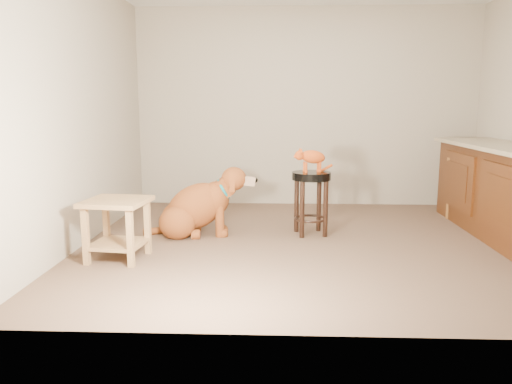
{
  "coord_description": "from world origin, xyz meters",
  "views": [
    {
      "loc": [
        -0.39,
        -4.74,
        1.33
      ],
      "look_at": [
        -0.6,
        0.32,
        0.45
      ],
      "focal_mm": 35.0,
      "sensor_mm": 36.0,
      "label": 1
    }
  ],
  "objects_px": {
    "wood_stool": "(470,189)",
    "golden_retriever": "(197,208)",
    "tabby_kitten": "(311,158)",
    "padded_stool": "(311,190)",
    "side_table": "(117,220)"
  },
  "relations": [
    {
      "from": "wood_stool",
      "to": "padded_stool",
      "type": "bearing_deg",
      "value": -160.29
    },
    {
      "from": "golden_retriever",
      "to": "tabby_kitten",
      "type": "xyz_separation_m",
      "value": [
        1.17,
        0.07,
        0.52
      ]
    },
    {
      "from": "padded_stool",
      "to": "golden_retriever",
      "type": "height_order",
      "value": "golden_retriever"
    },
    {
      "from": "padded_stool",
      "to": "tabby_kitten",
      "type": "height_order",
      "value": "tabby_kitten"
    },
    {
      "from": "padded_stool",
      "to": "side_table",
      "type": "relative_size",
      "value": 1.16
    },
    {
      "from": "padded_stool",
      "to": "tabby_kitten",
      "type": "distance_m",
      "value": 0.34
    },
    {
      "from": "side_table",
      "to": "wood_stool",
      "type": "bearing_deg",
      "value": 23.9
    },
    {
      "from": "padded_stool",
      "to": "golden_retriever",
      "type": "relative_size",
      "value": 0.55
    },
    {
      "from": "padded_stool",
      "to": "wood_stool",
      "type": "xyz_separation_m",
      "value": [
        1.88,
        0.67,
        -0.09
      ]
    },
    {
      "from": "side_table",
      "to": "padded_stool",
      "type": "bearing_deg",
      "value": 28.15
    },
    {
      "from": "golden_retriever",
      "to": "tabby_kitten",
      "type": "height_order",
      "value": "tabby_kitten"
    },
    {
      "from": "padded_stool",
      "to": "wood_stool",
      "type": "distance_m",
      "value": 2.0
    },
    {
      "from": "tabby_kitten",
      "to": "side_table",
      "type": "bearing_deg",
      "value": -162.85
    },
    {
      "from": "side_table",
      "to": "golden_retriever",
      "type": "distance_m",
      "value": 1.03
    },
    {
      "from": "wood_stool",
      "to": "golden_retriever",
      "type": "relative_size",
      "value": 0.61
    }
  ]
}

